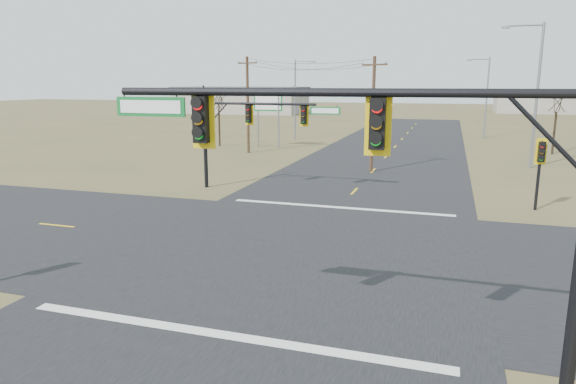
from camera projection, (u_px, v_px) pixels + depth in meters
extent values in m
plane|color=brown|center=(301.00, 250.00, 20.66)|extent=(320.00, 320.00, 0.00)
cube|color=black|center=(301.00, 250.00, 20.66)|extent=(160.00, 14.00, 0.02)
cube|color=black|center=(301.00, 250.00, 20.66)|extent=(14.00, 160.00, 0.02)
cube|color=silver|center=(223.00, 335.00, 13.66)|extent=(12.00, 0.40, 0.01)
cube|color=silver|center=(339.00, 207.00, 27.65)|extent=(12.00, 0.40, 0.01)
cylinder|color=black|center=(330.00, 92.00, 10.66)|extent=(10.01, 0.18, 0.18)
cube|color=#0E6427|center=(151.00, 107.00, 12.00)|extent=(1.80, 0.05, 0.45)
cylinder|color=black|center=(205.00, 141.00, 32.56)|extent=(0.24, 0.24, 5.97)
cylinder|color=black|center=(258.00, 104.00, 31.00)|extent=(7.25, 0.15, 0.15)
cube|color=#0E6427|center=(325.00, 111.00, 29.85)|extent=(1.80, 0.05, 0.45)
cylinder|color=black|center=(538.00, 176.00, 26.87)|extent=(0.16, 0.16, 3.66)
cylinder|color=#49311F|center=(373.00, 115.00, 38.00)|extent=(0.25, 0.25, 8.51)
cube|color=#49311F|center=(374.00, 65.00, 37.24)|extent=(1.98, 0.86, 0.12)
cylinder|color=#49311F|center=(248.00, 105.00, 48.67)|extent=(0.26, 0.26, 9.04)
cube|color=#49311F|center=(247.00, 63.00, 47.85)|extent=(2.14, 0.79, 0.12)
cylinder|color=gray|center=(258.00, 120.00, 53.39)|extent=(0.15, 0.15, 5.66)
cylinder|color=gray|center=(279.00, 121.00, 52.73)|extent=(0.15, 0.15, 5.66)
cube|color=#0E6427|center=(268.00, 102.00, 52.67)|extent=(3.02, 0.23, 1.89)
cylinder|color=gray|center=(537.00, 97.00, 39.50)|extent=(0.22, 0.22, 11.07)
cylinder|color=gray|center=(525.00, 25.00, 38.78)|extent=(2.66, 0.13, 0.13)
cube|color=gray|center=(506.00, 27.00, 39.19)|extent=(0.64, 0.35, 0.20)
cylinder|color=gray|center=(487.00, 98.00, 61.94)|extent=(0.19, 0.19, 9.59)
cylinder|color=gray|center=(479.00, 59.00, 61.32)|extent=(2.30, 0.12, 0.12)
cube|color=gray|center=(469.00, 60.00, 61.68)|extent=(0.56, 0.33, 0.17)
cylinder|color=gray|center=(295.00, 100.00, 60.64)|extent=(0.19, 0.19, 9.29)
cylinder|color=gray|center=(304.00, 61.00, 59.39)|extent=(2.23, 0.11, 0.11)
cube|color=gray|center=(314.00, 62.00, 59.09)|extent=(0.54, 0.30, 0.17)
cylinder|color=black|center=(219.00, 128.00, 54.47)|extent=(0.19, 0.19, 3.87)
cylinder|color=black|center=(219.00, 120.00, 63.22)|extent=(0.19, 0.19, 4.23)
cylinder|color=black|center=(554.00, 133.00, 48.23)|extent=(0.21, 0.21, 3.98)
cube|color=#A59D92|center=(241.00, 101.00, 115.81)|extent=(28.00, 14.00, 5.50)
cube|color=#A59D92|center=(543.00, 102.00, 115.41)|extent=(20.00, 12.00, 5.00)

